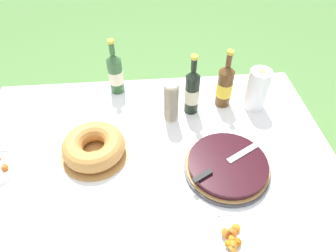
{
  "coord_description": "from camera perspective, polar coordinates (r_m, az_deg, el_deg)",
  "views": [
    {
      "loc": [
        -0.0,
        -0.85,
        1.76
      ],
      "look_at": [
        0.08,
        0.14,
        0.76
      ],
      "focal_mm": 32.0,
      "sensor_mm": 36.0,
      "label": 1
    }
  ],
  "objects": [
    {
      "name": "cider_bottle_green",
      "position": [
        1.67,
        -9.96,
        9.9
      ],
      "size": [
        0.08,
        0.08,
        0.32
      ],
      "color": "#2D562D",
      "rests_on": "tablecloth"
    },
    {
      "name": "tablecloth",
      "position": [
        1.37,
        -3.0,
        -6.67
      ],
      "size": [
        1.68,
        1.2,
        0.1
      ],
      "color": "white",
      "rests_on": "garden_table"
    },
    {
      "name": "ground_plane",
      "position": [
        1.96,
        -2.21,
        -19.13
      ],
      "size": [
        16.0,
        16.0,
        0.0
      ],
      "primitive_type": "plane",
      "color": "#568442"
    },
    {
      "name": "cider_bottle_amber",
      "position": [
        1.58,
        10.79,
        7.61
      ],
      "size": [
        0.08,
        0.08,
        0.32
      ],
      "color": "brown",
      "rests_on": "tablecloth"
    },
    {
      "name": "cup_stack",
      "position": [
        1.46,
        0.64,
        4.61
      ],
      "size": [
        0.07,
        0.07,
        0.23
      ],
      "color": "beige",
      "rests_on": "tablecloth"
    },
    {
      "name": "paper_towel_roll",
      "position": [
        1.61,
        16.63,
        6.71
      ],
      "size": [
        0.11,
        0.11,
        0.22
      ],
      "color": "white",
      "rests_on": "tablecloth"
    },
    {
      "name": "juice_bottle_red",
      "position": [
        1.51,
        4.63,
        6.59
      ],
      "size": [
        0.07,
        0.07,
        0.33
      ],
      "color": "black",
      "rests_on": "tablecloth"
    },
    {
      "name": "serving_knife",
      "position": [
        1.29,
        10.49,
        -7.17
      ],
      "size": [
        0.34,
        0.2,
        0.01
      ],
      "rotation": [
        0.0,
        0.0,
        0.51
      ],
      "color": "silver",
      "rests_on": "berry_tart"
    },
    {
      "name": "garden_table",
      "position": [
        1.41,
        -2.93,
        -7.8
      ],
      "size": [
        1.67,
        1.19,
        0.69
      ],
      "color": "#A87A47",
      "rests_on": "ground_plane"
    },
    {
      "name": "snack_plate_left",
      "position": [
        1.17,
        12.05,
        -20.84
      ],
      "size": [
        0.24,
        0.24,
        0.06
      ],
      "color": "white",
      "rests_on": "tablecloth"
    },
    {
      "name": "bundt_cake",
      "position": [
        1.38,
        -13.93,
        -3.85
      ],
      "size": [
        0.31,
        0.31,
        0.1
      ],
      "color": "#B78447",
      "rests_on": "tablecloth"
    },
    {
      "name": "berry_tart",
      "position": [
        1.33,
        11.24,
        -7.52
      ],
      "size": [
        0.37,
        0.37,
        0.06
      ],
      "color": "#38383D",
      "rests_on": "tablecloth"
    }
  ]
}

